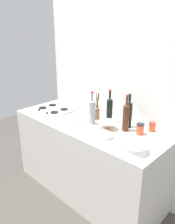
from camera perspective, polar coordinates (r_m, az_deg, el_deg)
ground_plane at (r=2.91m, az=0.00°, el=-19.19°), size 6.00×6.00×0.00m
counter_block at (r=2.65m, az=0.00°, el=-11.65°), size 1.80×0.70×0.90m
backsplash_panel at (r=2.62m, az=5.78°, el=5.09°), size 1.90×0.06×2.33m
stovetop_hob at (r=2.82m, az=-8.77°, el=0.61°), size 0.47×0.34×0.04m
plate_stack at (r=1.90m, az=12.38°, el=-9.13°), size 0.21×0.21×0.06m
wine_bottle_leftmost at (r=2.35m, az=1.18°, el=0.18°), size 0.07×0.07×0.36m
wine_bottle_mid_left at (r=2.42m, az=5.67°, el=0.70°), size 0.07×0.07×0.36m
wine_bottle_mid_right at (r=2.30m, az=10.56°, el=-0.49°), size 0.07×0.07×0.36m
wine_bottle_rightmost at (r=2.22m, az=9.85°, el=-1.25°), size 0.07×0.07×0.37m
mixing_bowl at (r=2.26m, az=4.99°, el=-3.35°), size 0.19×0.19×0.08m
butter_dish at (r=2.10m, az=4.39°, el=-5.90°), size 0.14×0.10×0.05m
utensil_crock at (r=2.49m, az=2.26°, el=-0.08°), size 0.08×0.08×0.32m
condiment_jar_front at (r=2.20m, az=13.37°, el=-4.27°), size 0.08×0.08×0.11m
condiment_jar_rear at (r=2.30m, az=16.25°, el=-3.69°), size 0.07×0.07×0.09m
cutting_board at (r=2.49m, az=-4.20°, el=-2.00°), size 0.29×0.23×0.02m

